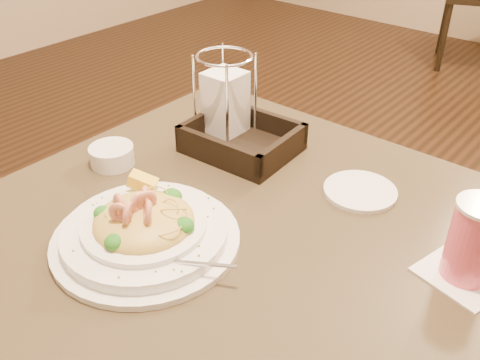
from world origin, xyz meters
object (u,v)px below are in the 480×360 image
Objects in this scene: pasta_bowl at (145,228)px; butter_ramekin at (112,155)px; drink_glass at (473,242)px; side_plate at (360,191)px; main_table at (234,312)px; bread_basket at (242,142)px; napkin_caddy at (225,103)px.

pasta_bowl is 0.28m from butter_ramekin.
side_plate is at bearing 157.61° from drink_glass.
bread_basket reaches higher than main_table.
napkin_caddy is at bearing 111.38° from pasta_bowl.
pasta_bowl is at bearing -119.88° from main_table.
drink_glass is 0.26m from side_plate.
napkin_caddy is at bearing 159.66° from bread_basket.
bread_basket is 0.10m from napkin_caddy.
pasta_bowl is 0.40m from napkin_caddy.
side_plate is (-0.24, 0.10, -0.06)m from drink_glass.
drink_glass is at bearing 30.90° from pasta_bowl.
bread_basket reaches higher than side_plate.
drink_glass is at bearing 11.30° from butter_ramekin.
side_plate is 0.51m from butter_ramekin.
main_table is at bearing 1.34° from butter_ramekin.
drink_glass is at bearing 19.62° from main_table.
napkin_caddy is at bearing 67.26° from butter_ramekin.
drink_glass reaches higher than side_plate.
butter_ramekin reaches higher than main_table.
pasta_bowl is 1.50× the size of bread_basket.
napkin_caddy reaches higher than drink_glass.
pasta_bowl reaches higher than butter_ramekin.
drink_glass is 1.57× the size of butter_ramekin.
main_table is at bearing 60.12° from pasta_bowl.
bread_basket is at bearing -176.23° from side_plate.
drink_glass is (0.44, 0.26, 0.04)m from pasta_bowl.
pasta_bowl is 3.78× the size of butter_ramekin.
pasta_bowl is 1.78× the size of napkin_caddy.
napkin_caddy reaches higher than main_table.
main_table is 9.85× the size of butter_ramekin.
napkin_caddy is at bearing 169.86° from drink_glass.
napkin_caddy reaches higher than butter_ramekin.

